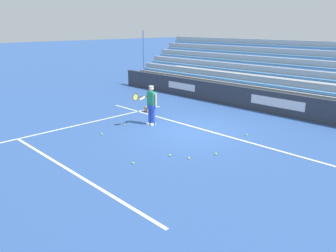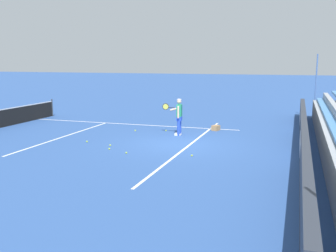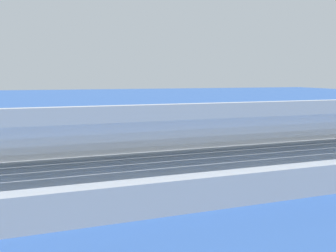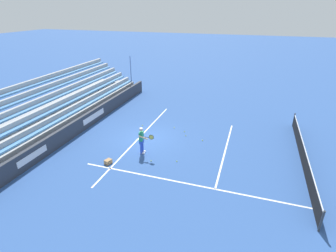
# 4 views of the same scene
# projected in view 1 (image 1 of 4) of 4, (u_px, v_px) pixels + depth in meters

# --- Properties ---
(ground_plane) EXTENTS (160.00, 160.00, 0.00)m
(ground_plane) POSITION_uv_depth(u_px,v_px,m) (192.00, 131.00, 13.49)
(ground_plane) COLOR #2D5193
(court_baseline_white) EXTENTS (12.00, 0.10, 0.01)m
(court_baseline_white) POSITION_uv_depth(u_px,v_px,m) (200.00, 129.00, 13.82)
(court_baseline_white) COLOR white
(court_baseline_white) RESTS_ON ground
(court_sideline_white) EXTENTS (0.10, 12.00, 0.01)m
(court_sideline_white) POSITION_uv_depth(u_px,v_px,m) (54.00, 130.00, 13.60)
(court_sideline_white) COLOR white
(court_sideline_white) RESTS_ON ground
(court_service_line_white) EXTENTS (8.22, 0.10, 0.01)m
(court_service_line_white) POSITION_uv_depth(u_px,v_px,m) (71.00, 171.00, 9.79)
(court_service_line_white) COLOR white
(court_service_line_white) RESTS_ON ground
(back_wall_sponsor_board) EXTENTS (20.96, 0.25, 1.10)m
(back_wall_sponsor_board) POSITION_uv_depth(u_px,v_px,m) (257.00, 100.00, 16.68)
(back_wall_sponsor_board) COLOR #2D333D
(back_wall_sponsor_board) RESTS_ON ground
(bleacher_stand) EXTENTS (19.91, 4.00, 3.85)m
(bleacher_stand) POSITION_uv_depth(u_px,v_px,m) (282.00, 88.00, 18.37)
(bleacher_stand) COLOR #9EA3A8
(bleacher_stand) RESTS_ON ground
(tennis_player) EXTENTS (0.59, 1.02, 1.71)m
(tennis_player) POSITION_uv_depth(u_px,v_px,m) (151.00, 105.00, 14.16)
(tennis_player) COLOR blue
(tennis_player) RESTS_ON ground
(ball_box_cardboard) EXTENTS (0.47, 0.41, 0.26)m
(ball_box_cardboard) POSITION_uv_depth(u_px,v_px,m) (149.00, 109.00, 16.54)
(ball_box_cardboard) COLOR #A87F51
(ball_box_cardboard) RESTS_ON ground
(tennis_ball_stray_back) EXTENTS (0.07, 0.07, 0.07)m
(tennis_ball_stray_back) POSITION_uv_depth(u_px,v_px,m) (246.00, 135.00, 12.94)
(tennis_ball_stray_back) COLOR #CCE533
(tennis_ball_stray_back) RESTS_ON ground
(tennis_ball_midcourt) EXTENTS (0.07, 0.07, 0.07)m
(tennis_ball_midcourt) POSITION_uv_depth(u_px,v_px,m) (133.00, 163.00, 10.30)
(tennis_ball_midcourt) COLOR #CCE533
(tennis_ball_midcourt) RESTS_ON ground
(tennis_ball_toward_net) EXTENTS (0.07, 0.07, 0.07)m
(tennis_ball_toward_net) POSITION_uv_depth(u_px,v_px,m) (170.00, 155.00, 10.92)
(tennis_ball_toward_net) COLOR #CCE533
(tennis_ball_toward_net) RESTS_ON ground
(tennis_ball_far_right) EXTENTS (0.07, 0.07, 0.07)m
(tennis_ball_far_right) POSITION_uv_depth(u_px,v_px,m) (124.00, 124.00, 14.34)
(tennis_ball_far_right) COLOR #CCE533
(tennis_ball_far_right) RESTS_ON ground
(tennis_ball_near_player) EXTENTS (0.07, 0.07, 0.07)m
(tennis_ball_near_player) POSITION_uv_depth(u_px,v_px,m) (102.00, 134.00, 13.04)
(tennis_ball_near_player) COLOR #CCE533
(tennis_ball_near_player) RESTS_ON ground
(tennis_ball_by_box) EXTENTS (0.07, 0.07, 0.07)m
(tennis_ball_by_box) POSITION_uv_depth(u_px,v_px,m) (189.00, 158.00, 10.69)
(tennis_ball_by_box) COLOR #CCE533
(tennis_ball_by_box) RESTS_ON ground
(tennis_ball_on_baseline) EXTENTS (0.07, 0.07, 0.07)m
(tennis_ball_on_baseline) POSITION_uv_depth(u_px,v_px,m) (216.00, 154.00, 11.03)
(tennis_ball_on_baseline) COLOR #CCE533
(tennis_ball_on_baseline) RESTS_ON ground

